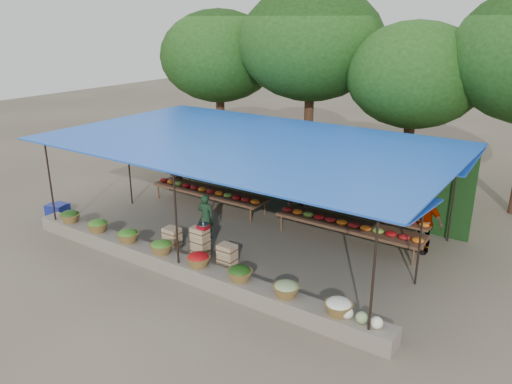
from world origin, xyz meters
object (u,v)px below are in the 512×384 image
Objects in this scene: weighing_scale at (203,226)px; vendor_seated at (206,216)px; blue_crate_back at (61,208)px; crate_counter at (199,243)px; blue_crate_front at (56,210)px.

weighing_scale is 0.24× the size of vendor_seated.
weighing_scale is 5.84m from blue_crate_back.
crate_counter is at bearing -180.00° from weighing_scale.
weighing_scale is 0.55× the size of blue_crate_front.
crate_counter is 1.10m from vendor_seated.
vendor_seated is (-0.51, 0.91, 0.34)m from crate_counter.
vendor_seated is at bearing 6.94° from blue_crate_back.
blue_crate_front is at bearing -83.62° from blue_crate_back.
blue_crate_front is (-5.75, -0.42, -0.67)m from weighing_scale.
weighing_scale reaches higher than crate_counter.
vendor_seated reaches higher than crate_counter.
blue_crate_front is 0.20m from blue_crate_back.
vendor_seated is at bearing 119.56° from crate_counter.
vendor_seated is 5.26m from blue_crate_back.
crate_counter is at bearing -11.59° from blue_crate_front.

